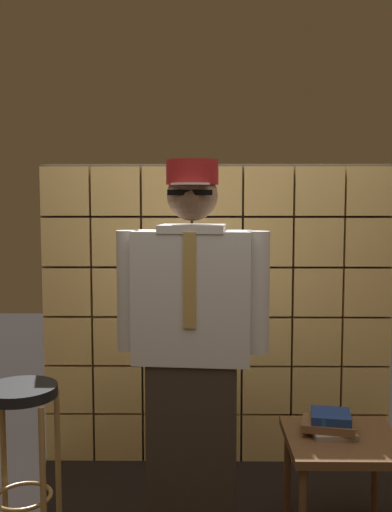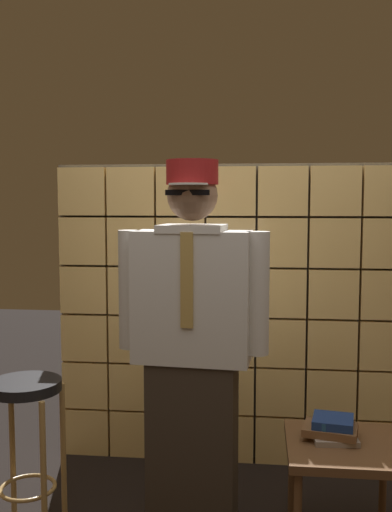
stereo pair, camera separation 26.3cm
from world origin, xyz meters
The scene contains 6 objects.
glass_block_wall centered at (0.00, 1.34, 0.90)m, with size 2.14×0.10×1.84m.
standing_person centered at (-0.13, 0.49, 0.93)m, with size 0.71×0.32×1.78m.
bar_stool centered at (-0.93, 0.43, 0.56)m, with size 0.34×0.34×0.75m.
side_table centered at (0.56, 0.44, 0.45)m, with size 0.52×0.52×0.51m.
book_stack centered at (0.51, 0.48, 0.56)m, with size 0.27×0.22×0.10m.
coffee_mug centered at (0.47, 0.45, 0.56)m, with size 0.13×0.08×0.09m.
Camera 1 is at (-0.09, -2.15, 1.60)m, focal length 40.65 mm.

